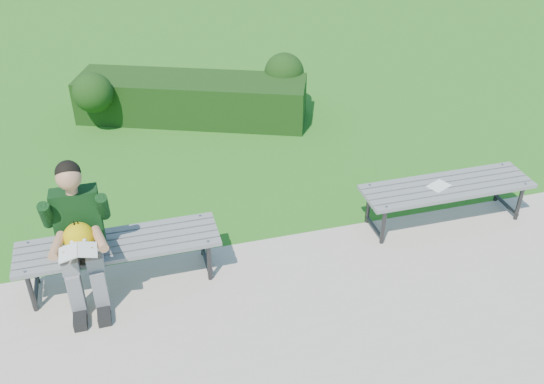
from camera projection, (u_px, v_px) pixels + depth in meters
name	position (u px, v px, depth m)	size (l,w,h in m)	color
ground	(255.00, 243.00, 6.19)	(80.00, 80.00, 0.00)	#26731A
walkway	(310.00, 372.00, 4.77)	(30.00, 3.50, 0.02)	#C2B3A1
hedge	(193.00, 96.00, 8.43)	(3.34, 1.90, 0.85)	#173D0D
bench_left	(119.00, 247.00, 5.46)	(1.80, 0.50, 0.46)	gray
bench_right	(447.00, 189.00, 6.27)	(1.80, 0.50, 0.46)	gray
seated_boy	(79.00, 232.00, 5.15)	(0.56, 0.76, 1.31)	slate
paper_sheet	(439.00, 186.00, 6.22)	(0.27, 0.24, 0.01)	white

